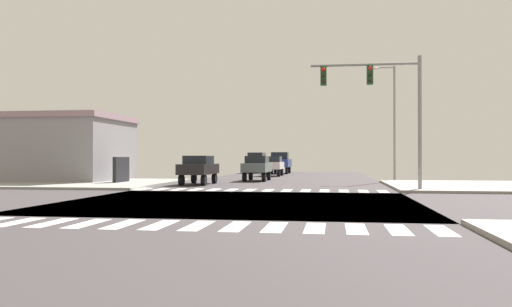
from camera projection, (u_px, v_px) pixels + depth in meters
name	position (u px, v px, depth m)	size (l,w,h in m)	color
ground	(239.00, 202.00, 20.48)	(90.00, 90.00, 0.05)	#3B3538
sidewalk_corner_ne	(492.00, 186.00, 30.43)	(12.00, 12.00, 0.14)	gray
sidewalk_corner_nw	(79.00, 183.00, 34.27)	(12.00, 12.00, 0.14)	gray
crosswalk_near	(179.00, 225.00, 13.30)	(13.50, 2.00, 0.01)	white
crosswalk_far	(259.00, 190.00, 27.74)	(13.50, 2.00, 0.01)	white
traffic_signal_mast	(378.00, 92.00, 27.06)	(5.73, 0.55, 7.06)	gray
street_lamp	(391.00, 113.00, 38.45)	(1.78, 0.32, 8.59)	gray
bank_building	(52.00, 148.00, 37.99)	(11.89, 7.96, 4.85)	gray
sedan_nearside_1	(199.00, 167.00, 33.71)	(1.80, 4.30, 1.88)	black
sedan_crossing_2	(273.00, 164.00, 49.21)	(1.80, 4.30, 1.88)	black
suv_queued_1	(257.00, 161.00, 59.52)	(1.96, 4.60, 2.34)	black
sedan_middle_3	(257.00, 166.00, 39.07)	(1.80, 4.30, 1.88)	black
pickup_inner_1	(281.00, 162.00, 56.61)	(2.00, 5.10, 2.35)	black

